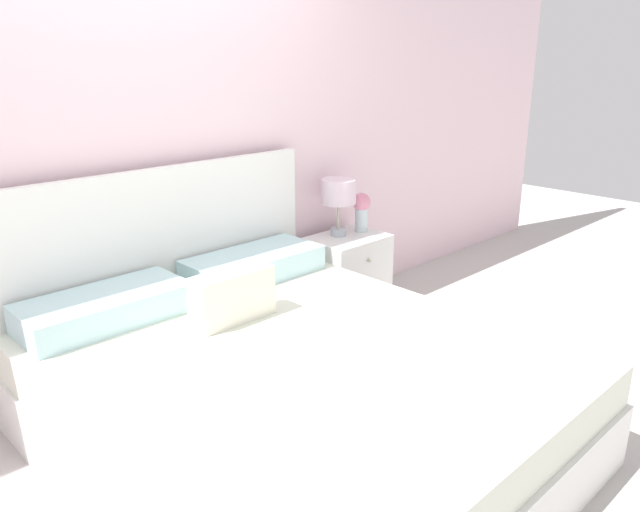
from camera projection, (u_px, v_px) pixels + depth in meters
ground_plane at (169, 362)px, 3.55m from camera, size 12.00×12.00×0.00m
wall_back at (142, 131)px, 3.19m from camera, size 8.00×0.06×2.60m
bed at (282, 386)px, 2.79m from camera, size 1.88×2.17×1.12m
nightstand at (347, 275)px, 4.15m from camera, size 0.50×0.40×0.54m
table_lamp at (339, 194)px, 4.00m from camera, size 0.23×0.23×0.38m
flower_vase at (362, 209)px, 4.14m from camera, size 0.12×0.12×0.26m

